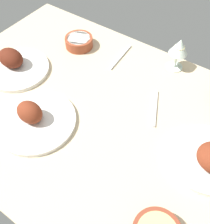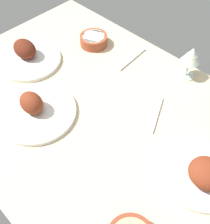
% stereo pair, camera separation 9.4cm
% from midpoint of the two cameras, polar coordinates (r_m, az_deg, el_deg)
% --- Properties ---
extents(dining_table, '(1.40, 0.90, 0.04)m').
position_cam_midpoint_polar(dining_table, '(0.98, 2.76, -1.63)').
color(dining_table, '#C6B28E').
rests_on(dining_table, ground).
extents(plate_far_side, '(0.29, 0.29, 0.09)m').
position_cam_midpoint_polar(plate_far_side, '(0.97, -12.13, 0.38)').
color(plate_far_side, silver).
rests_on(plate_far_side, dining_table).
extents(plate_center_main, '(0.25, 0.25, 0.09)m').
position_cam_midpoint_polar(plate_center_main, '(0.88, 23.29, -12.15)').
color(plate_center_main, silver).
rests_on(plate_center_main, dining_table).
extents(plate_near_viewer, '(0.26, 0.26, 0.09)m').
position_cam_midpoint_polar(plate_near_viewer, '(1.18, -14.09, 11.57)').
color(plate_near_viewer, silver).
rests_on(plate_near_viewer, dining_table).
extents(bowl_cream, '(0.12, 0.12, 0.05)m').
position_cam_midpoint_polar(bowl_cream, '(1.24, -0.21, 15.26)').
color(bowl_cream, brown).
rests_on(bowl_cream, dining_table).
extents(wine_glass, '(0.08, 0.08, 0.14)m').
position_cam_midpoint_polar(wine_glass, '(1.10, 20.55, 11.02)').
color(wine_glass, silver).
rests_on(wine_glass, dining_table).
extents(fork_loose, '(0.08, 0.16, 0.01)m').
position_cam_midpoint_polar(fork_loose, '(0.98, 13.89, -0.70)').
color(fork_loose, silver).
rests_on(fork_loose, dining_table).
extents(spoon_loose, '(0.02, 0.18, 0.01)m').
position_cam_midpoint_polar(spoon_loose, '(1.18, 8.30, 11.11)').
color(spoon_loose, silver).
rests_on(spoon_loose, dining_table).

